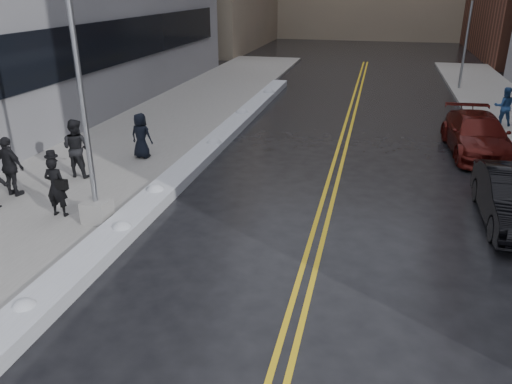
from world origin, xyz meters
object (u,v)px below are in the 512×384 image
Objects in this scene: lamppost at (87,135)px; car_maroon at (477,135)px; pedestrian_b at (76,148)px; pedestrian_d at (10,167)px; pedestrian_fedora at (56,187)px; pedestrian_c at (141,136)px; traffic_signal at (467,32)px; pedestrian_east at (504,106)px.

car_maroon is at bearing 40.02° from lamppost.
pedestrian_b is 2.17m from pedestrian_d.
pedestrian_fedora reaches higher than car_maroon.
traffic_signal is at bearing -121.70° from pedestrian_c.
pedestrian_fedora is at bearing 167.87° from pedestrian_d.
pedestrian_d is (-15.16, -20.97, -2.35)m from traffic_signal.
lamppost is 4.52× the size of pedestrian_fedora.
pedestrian_c is 4.71m from pedestrian_d.
car_maroon is at bearing -94.42° from traffic_signal.
pedestrian_c is 15.83m from pedestrian_east.
traffic_signal is at bearing -122.21° from pedestrian_b.
traffic_signal is 3.51× the size of pedestrian_east.
traffic_signal reaches higher than pedestrian_east.
lamppost is 5.57m from pedestrian_c.
lamppost is at bearing -143.24° from car_maroon.
lamppost is 4.47× the size of pedestrian_east.
pedestrian_b is at bearing 32.11° from pedestrian_east.
pedestrian_east is at bearing -85.50° from traffic_signal.
pedestrian_east is at bearing 46.53° from lamppost.
pedestrian_b is 14.52m from car_maroon.
pedestrian_c is 0.96× the size of pedestrian_east.
pedestrian_fedora is 0.99× the size of pedestrian_east.
pedestrian_c is (1.19, 2.25, -0.14)m from pedestrian_b.
pedestrian_fedora is 2.34m from pedestrian_d.
lamppost is at bearing 133.13° from pedestrian_b.
pedestrian_fedora is 1.03× the size of pedestrian_c.
pedestrian_east is 0.34× the size of car_maroon.
car_maroon is at bearing -144.71° from pedestrian_fedora.
pedestrian_east is at bearing 64.33° from car_maroon.
traffic_signal is 1.18× the size of car_maroon.
pedestrian_c is at bearing -91.76° from pedestrian_fedora.
pedestrian_c is (-1.18, 5.21, -1.56)m from lamppost.
pedestrian_d is 16.28m from car_maroon.
pedestrian_c is at bearing -127.71° from traffic_signal.
pedestrian_d is 0.36× the size of car_maroon.
pedestrian_fedora is at bearing -120.71° from traffic_signal.
traffic_signal is 23.85m from pedestrian_b.
pedestrian_east is (13.70, 13.08, 0.01)m from pedestrian_fedora.
traffic_signal is (11.80, 22.00, 0.87)m from lamppost.
traffic_signal reaches higher than pedestrian_fedora.
lamppost is at bearing 173.81° from pedestrian_fedora.
lamppost is at bearing -118.21° from traffic_signal.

